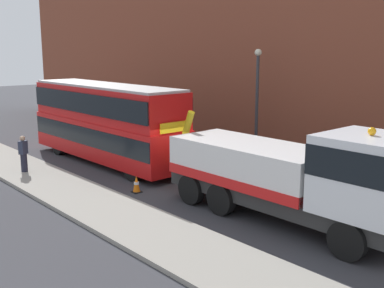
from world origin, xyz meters
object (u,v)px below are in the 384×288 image
(street_lamp, at_px, (257,96))
(double_decker_bus, at_px, (106,120))
(pedestrian_onlooker, at_px, (24,154))
(traffic_cone_near_bus, at_px, (136,184))
(recovery_tow_truck, at_px, (291,174))

(street_lamp, bearing_deg, double_decker_bus, -131.83)
(pedestrian_onlooker, bearing_deg, double_decker_bus, 51.80)
(double_decker_bus, xyz_separation_m, street_lamp, (5.18, 5.79, 1.24))
(traffic_cone_near_bus, distance_m, street_lamp, 8.29)
(recovery_tow_truck, bearing_deg, double_decker_bus, 179.32)
(pedestrian_onlooker, xyz_separation_m, street_lamp, (5.57, 10.03, 2.49))
(recovery_tow_truck, xyz_separation_m, double_decker_bus, (-11.81, -0.01, 0.47))
(double_decker_bus, relative_size, traffic_cone_near_bus, 15.38)
(street_lamp, bearing_deg, pedestrian_onlooker, -119.02)
(recovery_tow_truck, distance_m, street_lamp, 8.96)
(double_decker_bus, height_order, traffic_cone_near_bus, double_decker_bus)
(recovery_tow_truck, relative_size, traffic_cone_near_bus, 14.11)
(pedestrian_onlooker, bearing_deg, street_lamp, 28.01)
(pedestrian_onlooker, bearing_deg, recovery_tow_truck, -13.74)
(recovery_tow_truck, relative_size, double_decker_bus, 0.92)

